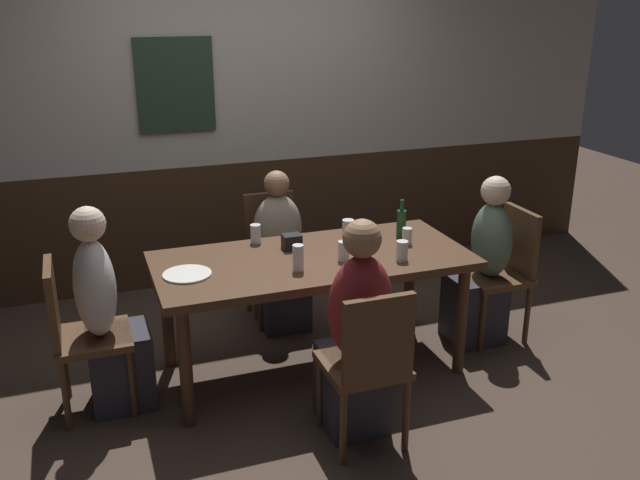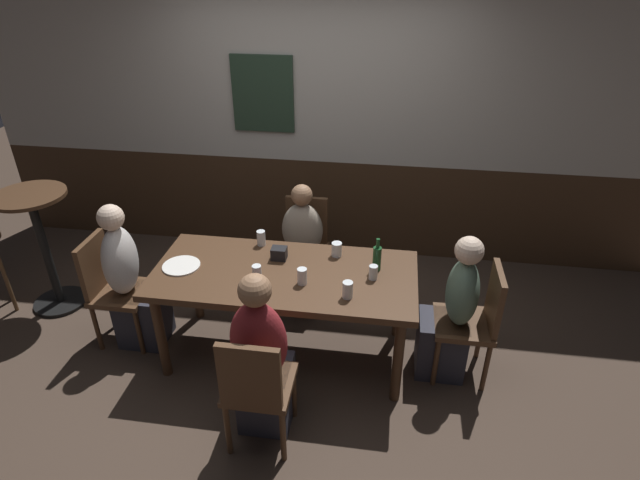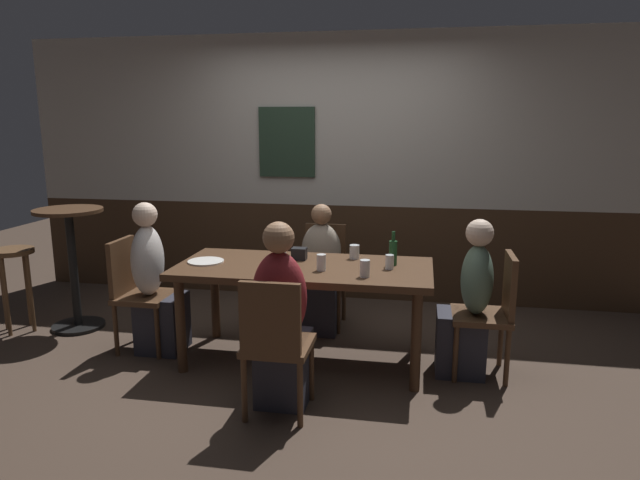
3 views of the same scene
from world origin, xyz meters
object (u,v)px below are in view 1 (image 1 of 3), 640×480
object	(u,v)px
dining_table	(313,269)
chair_mid_far	(273,249)
chair_head_east	(504,266)
tumbler_short	(256,235)
pint_glass_stout	(298,260)
person_mid_near	(356,345)
pint_glass_pale	(344,252)
condiment_caddy	(292,242)
beer_glass_half	(402,252)
person_mid_far	(280,263)
highball_clear	(407,237)
plate_white_large	(187,274)
chair_head_west	(77,329)
beer_bottle_green	(401,223)
person_head_east	(482,273)
tumbler_water	(348,229)
chair_mid_near	(369,360)
person_head_west	(108,325)

from	to	relation	value
dining_table	chair_mid_far	size ratio (longest dim) A/B	2.10
chair_head_east	tumbler_short	distance (m)	1.65
dining_table	tumbler_short	distance (m)	0.45
pint_glass_stout	person_mid_near	bearing A→B (deg)	-73.89
pint_glass_pale	condiment_caddy	distance (m)	0.36
pint_glass_stout	pint_glass_pale	bearing A→B (deg)	11.17
beer_glass_half	person_mid_far	bearing A→B (deg)	117.43
chair_mid_far	pint_glass_stout	xyz separation A→B (m)	(-0.15, -1.01, 0.31)
pint_glass_stout	beer_glass_half	world-z (taller)	pint_glass_stout
chair_head_east	highball_clear	world-z (taller)	chair_head_east
tumbler_short	condiment_caddy	distance (m)	0.25
pint_glass_stout	plate_white_large	size ratio (longest dim) A/B	0.56
chair_head_west	tumbler_short	xyz separation A→B (m)	(1.09, 0.35, 0.29)
chair_head_west	beer_bottle_green	bearing A→B (deg)	3.71
person_head_east	tumbler_water	world-z (taller)	person_head_east
dining_table	plate_white_large	bearing A→B (deg)	-177.33
beer_glass_half	pint_glass_pale	world-z (taller)	same
chair_head_east	chair_head_west	size ratio (longest dim) A/B	1.00
pint_glass_pale	condiment_caddy	xyz separation A→B (m)	(-0.22, 0.29, -0.01)
person_head_east	tumbler_water	distance (m)	0.94
tumbler_short	condiment_caddy	size ratio (longest dim) A/B	1.06
chair_mid_far	highball_clear	xyz separation A→B (m)	(0.62, -0.83, 0.29)
person_mid_far	highball_clear	bearing A→B (deg)	-46.92
tumbler_short	beer_glass_half	xyz separation A→B (m)	(0.72, -0.58, 0.00)
pint_glass_stout	chair_mid_near	bearing A→B (deg)	-77.66
chair_mid_near	plate_white_large	size ratio (longest dim) A/B	3.29
pint_glass_pale	tumbler_short	bearing A→B (deg)	130.60
highball_clear	beer_bottle_green	bearing A→B (deg)	81.82
chair_head_east	highball_clear	distance (m)	0.78
tumbler_water	highball_clear	distance (m)	0.39
pint_glass_pale	pint_glass_stout	bearing A→B (deg)	-168.83
plate_white_large	dining_table	bearing A→B (deg)	2.67
chair_mid_far	beer_bottle_green	xyz separation A→B (m)	(0.64, -0.71, 0.34)
chair_mid_far	chair_head_west	bearing A→B (deg)	-147.98
dining_table	condiment_caddy	size ratio (longest dim) A/B	16.82
person_head_west	pint_glass_pale	xyz separation A→B (m)	(1.33, -0.12, 0.30)
highball_clear	plate_white_large	size ratio (longest dim) A/B	0.39
chair_mid_far	highball_clear	bearing A→B (deg)	-53.17
tumbler_short	tumbler_water	world-z (taller)	tumbler_short
chair_head_west	tumbler_short	size ratio (longest dim) A/B	7.55
person_mid_near	beer_glass_half	bearing A→B (deg)	43.84
chair_head_west	beer_bottle_green	size ratio (longest dim) A/B	3.53
pint_glass_stout	highball_clear	size ratio (longest dim) A/B	1.46
chair_mid_far	condiment_caddy	bearing A→B (deg)	-96.19
person_mid_near	pint_glass_pale	bearing A→B (deg)	75.06
person_mid_near	person_head_east	xyz separation A→B (m)	(1.18, 0.68, -0.03)
beer_bottle_green	chair_head_east	bearing A→B (deg)	-10.33
person_head_east	person_head_west	size ratio (longest dim) A/B	0.95
pint_glass_stout	pint_glass_pale	size ratio (longest dim) A/B	1.30
person_mid_far	tumbler_short	bearing A→B (deg)	-127.62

